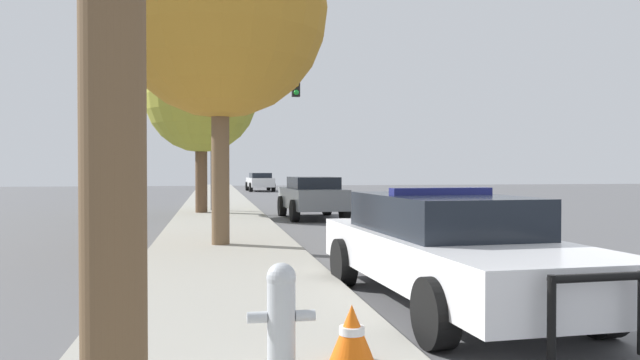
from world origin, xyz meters
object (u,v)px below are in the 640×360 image
Objects in this scene: traffic_light at (247,111)px; car_background_distant at (260,181)px; fire_hydrant at (281,312)px; car_background_midblock at (312,196)px; police_car at (447,246)px; tree_sidewalk_near at (220,11)px; traffic_cone at (352,333)px; tree_sidewalk_mid at (201,97)px.

car_background_distant is (2.21, 22.99, -3.13)m from traffic_light.
traffic_light is at bearing 87.67° from fire_hydrant.
traffic_light is 1.30× the size of car_background_midblock.
police_car is 0.78× the size of tree_sidewalk_near.
car_background_midblock is 0.58× the size of tree_sidewalk_near.
fire_hydrant is 16.25m from car_background_midblock.
car_background_distant is at bearing 85.92° from fire_hydrant.
police_car reaches higher than traffic_cone.
police_car is at bearing -78.01° from tree_sidewalk_mid.
car_background_distant is (0.65, 39.25, 0.00)m from police_car.
fire_hydrant is 18.12m from tree_sidewalk_mid.
tree_sidewalk_mid is (-0.92, 17.72, 3.65)m from fire_hydrant.
car_background_distant is at bearing 80.79° from tree_sidewalk_mid.
car_background_distant is at bearing 84.51° from traffic_light.
tree_sidewalk_near reaches higher than car_background_midblock.
traffic_cone is at bearing 50.43° from police_car.
fire_hydrant is at bearing 43.24° from police_car.
police_car is 15.99m from tree_sidewalk_mid.
car_background_midblock reaches higher than traffic_cone.
police_car is 13.56m from car_background_midblock.
car_background_midblock is 16.09m from traffic_cone.
fire_hydrant is 0.14× the size of tree_sidewalk_mid.
tree_sidewalk_near is 15.02× the size of traffic_cone.
tree_sidewalk_near is at bearing -98.38° from car_background_distant.
car_background_midblock reaches higher than fire_hydrant.
traffic_cone is (-2.39, -41.64, -0.37)m from car_background_distant.
car_background_midblock is at bearing -93.08° from car_background_distant.
police_car is 1.27× the size of car_background_distant.
police_car is 11.65× the size of traffic_cone.
car_background_midblock is at bearing 82.07° from traffic_cone.
traffic_cone is at bearing -100.77° from car_background_midblock.
traffic_cone is (-2.22, -15.93, -0.40)m from car_background_midblock.
tree_sidewalk_mid is at bearing -149.20° from traffic_light.
fire_hydrant reaches higher than traffic_cone.
tree_sidewalk_near is (-3.34, -33.53, 4.19)m from car_background_distant.
tree_sidewalk_mid is (-1.68, -1.00, 0.35)m from traffic_light.
fire_hydrant is at bearing -96.77° from car_background_distant.
traffic_cone is (-1.74, -2.38, -0.37)m from police_car.
car_background_midblock is at bearing -24.76° from tree_sidewalk_mid.
tree_sidewalk_near is (-3.16, -7.83, 4.17)m from car_background_midblock.
traffic_cone is at bearing -85.15° from tree_sidewalk_mid.
traffic_light is 11.41× the size of traffic_cone.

